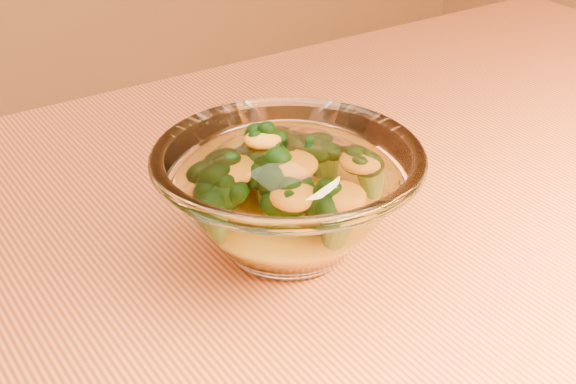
{
  "coord_description": "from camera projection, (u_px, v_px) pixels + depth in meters",
  "views": [
    {
      "loc": [
        -0.37,
        -0.4,
        1.1
      ],
      "look_at": [
        -0.09,
        0.03,
        0.8
      ],
      "focal_mm": 50.0,
      "sensor_mm": 36.0,
      "label": 1
    }
  ],
  "objects": [
    {
      "name": "table",
      "position": [
        392.0,
        328.0,
        0.69
      ],
      "size": [
        1.2,
        0.8,
        0.75
      ],
      "color": "#E37344",
      "rests_on": "ground"
    },
    {
      "name": "glass_bowl",
      "position": [
        288.0,
        197.0,
        0.6
      ],
      "size": [
        0.2,
        0.2,
        0.09
      ],
      "color": "white",
      "rests_on": "table"
    },
    {
      "name": "cheese_sauce",
      "position": [
        288.0,
        219.0,
        0.61
      ],
      "size": [
        0.1,
        0.1,
        0.03
      ],
      "primitive_type": "ellipsoid",
      "color": "orange",
      "rests_on": "glass_bowl"
    },
    {
      "name": "broccoli_heap",
      "position": [
        279.0,
        183.0,
        0.6
      ],
      "size": [
        0.13,
        0.12,
        0.07
      ],
      "color": "black",
      "rests_on": "cheese_sauce"
    }
  ]
}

